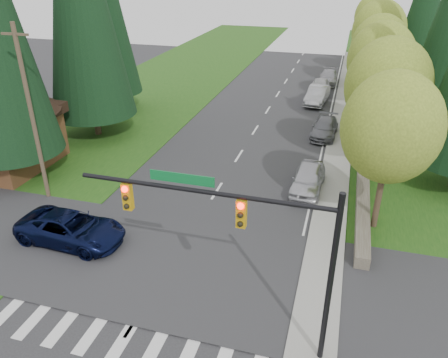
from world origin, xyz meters
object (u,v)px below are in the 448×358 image
at_px(parked_car_a, 308,179).
at_px(parked_car_c, 317,95).
at_px(suv_navy, 71,229).
at_px(parked_car_e, 328,77).
at_px(parked_car_b, 325,128).
at_px(parked_car_d, 320,87).

xyz_separation_m(parked_car_a, parked_car_c, (-1.13, 18.25, 0.05)).
height_order(parked_car_a, parked_car_c, parked_car_c).
relative_size(suv_navy, parked_car_e, 1.14).
bearing_deg(parked_car_e, suv_navy, -106.21).
xyz_separation_m(suv_navy, parked_car_b, (11.06, 18.28, -0.09)).
distance_m(suv_navy, parked_car_c, 28.65).
relative_size(parked_car_a, parked_car_b, 0.98).
distance_m(suv_navy, parked_car_d, 31.84).
bearing_deg(parked_car_e, parked_car_a, -88.62).
height_order(parked_car_d, parked_car_e, parked_car_d).
bearing_deg(parked_car_d, parked_car_b, -85.21).
relative_size(parked_car_c, parked_car_d, 1.08).
xyz_separation_m(suv_navy, parked_car_a, (10.79, 8.71, 0.01)).
bearing_deg(parked_car_b, parked_car_e, 95.44).
distance_m(suv_navy, parked_car_a, 13.87).
height_order(parked_car_c, parked_car_d, parked_car_c).
relative_size(suv_navy, parked_car_d, 1.19).
relative_size(parked_car_c, parked_car_e, 1.03).
relative_size(suv_navy, parked_car_b, 1.19).
relative_size(parked_car_a, parked_car_d, 0.99).
bearing_deg(parked_car_a, parked_car_c, 95.69).
xyz_separation_m(suv_navy, parked_car_d, (9.66, 30.34, 0.02)).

